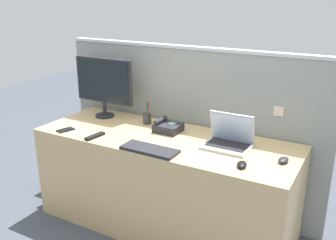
{
  "coord_description": "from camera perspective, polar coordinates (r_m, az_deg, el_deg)",
  "views": [
    {
      "loc": [
        1.31,
        -2.29,
        1.78
      ],
      "look_at": [
        0.0,
        0.05,
        0.87
      ],
      "focal_mm": 40.68,
      "sensor_mm": 36.0,
      "label": 1
    }
  ],
  "objects": [
    {
      "name": "ground_plane",
      "position": [
        3.18,
        -0.46,
        -15.27
      ],
      "size": [
        10.0,
        10.0,
        0.0
      ],
      "primitive_type": "plane",
      "color": "#424751"
    },
    {
      "name": "desk",
      "position": [
        2.99,
        -0.47,
        -9.3
      ],
      "size": [
        1.97,
        0.71,
        0.75
      ],
      "primitive_type": "cube",
      "color": "tan",
      "rests_on": "ground_plane"
    },
    {
      "name": "cubicle_divider",
      "position": [
        3.18,
        3.06,
        -1.3
      ],
      "size": [
        2.28,
        0.07,
        1.37
      ],
      "color": "gray",
      "rests_on": "ground_plane"
    },
    {
      "name": "desktop_monitor",
      "position": [
        3.27,
        -9.61,
        5.51
      ],
      "size": [
        0.56,
        0.16,
        0.5
      ],
      "color": "#232328",
      "rests_on": "desk"
    },
    {
      "name": "laptop",
      "position": [
        2.68,
        9.12,
        -2.74
      ],
      "size": [
        0.32,
        0.25,
        0.23
      ],
      "color": "#B2B5BC",
      "rests_on": "desk"
    },
    {
      "name": "desk_phone",
      "position": [
        2.93,
        -0.07,
        -1.07
      ],
      "size": [
        0.19,
        0.17,
        0.1
      ],
      "color": "#232328",
      "rests_on": "desk"
    },
    {
      "name": "keyboard_main",
      "position": [
        2.59,
        -2.77,
        -4.44
      ],
      "size": [
        0.4,
        0.16,
        0.02
      ],
      "primitive_type": "cube",
      "rotation": [
        0.0,
        0.0,
        -0.01
      ],
      "color": "#232328",
      "rests_on": "desk"
    },
    {
      "name": "computer_mouse_right_hand",
      "position": [
        2.4,
        11.01,
        -6.57
      ],
      "size": [
        0.08,
        0.11,
        0.03
      ],
      "primitive_type": "ellipsoid",
      "rotation": [
        0.0,
        0.0,
        0.22
      ],
      "color": "black",
      "rests_on": "desk"
    },
    {
      "name": "computer_mouse_left_hand",
      "position": [
        2.53,
        16.91,
        -5.76
      ],
      "size": [
        0.07,
        0.11,
        0.03
      ],
      "primitive_type": "ellipsoid",
      "rotation": [
        0.0,
        0.0,
        -0.13
      ],
      "color": "#232328",
      "rests_on": "desk"
    },
    {
      "name": "pen_cup",
      "position": [
        3.1,
        -3.15,
        0.28
      ],
      "size": [
        0.07,
        0.07,
        0.18
      ],
      "color": "#333338",
      "rests_on": "desk"
    },
    {
      "name": "cell_phone_black_slab",
      "position": [
        3.07,
        -15.11,
        -1.45
      ],
      "size": [
        0.11,
        0.14,
        0.01
      ],
      "primitive_type": "cube",
      "rotation": [
        0.0,
        0.0,
        -0.3
      ],
      "color": "black",
      "rests_on": "desk"
    },
    {
      "name": "tv_remote",
      "position": [
        2.87,
        -10.89,
        -2.39
      ],
      "size": [
        0.07,
        0.17,
        0.02
      ],
      "primitive_type": "cube",
      "rotation": [
        0.0,
        0.0,
        -0.13
      ],
      "color": "black",
      "rests_on": "desk"
    }
  ]
}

